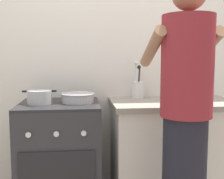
% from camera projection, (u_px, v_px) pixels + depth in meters
% --- Properties ---
extents(back_wall, '(3.20, 0.10, 2.50)m').
position_uv_depth(back_wall, '(124.00, 57.00, 2.54)').
color(back_wall, silver).
rests_on(back_wall, ground).
extents(countertop, '(1.00, 0.60, 0.90)m').
position_uv_depth(countertop, '(173.00, 155.00, 2.32)').
color(countertop, silver).
rests_on(countertop, ground).
extents(stove_range, '(0.60, 0.62, 0.90)m').
position_uv_depth(stove_range, '(61.00, 160.00, 2.22)').
color(stove_range, '#2D2D33').
rests_on(stove_range, ground).
extents(pot, '(0.25, 0.18, 0.10)m').
position_uv_depth(pot, '(40.00, 97.00, 2.11)').
color(pot, '#B2B2B7').
rests_on(pot, stove_range).
extents(mixing_bowl, '(0.26, 0.26, 0.07)m').
position_uv_depth(mixing_bowl, '(78.00, 97.00, 2.18)').
color(mixing_bowl, '#B7B7BC').
rests_on(mixing_bowl, stove_range).
extents(utensil_crock, '(0.10, 0.10, 0.32)m').
position_uv_depth(utensil_crock, '(138.00, 88.00, 2.42)').
color(utensil_crock, silver).
rests_on(utensil_crock, countertop).
extents(spice_bottle, '(0.04, 0.04, 0.09)m').
position_uv_depth(spice_bottle, '(185.00, 95.00, 2.28)').
color(spice_bottle, silver).
rests_on(spice_bottle, countertop).
extents(person, '(0.41, 0.50, 1.70)m').
position_uv_depth(person, '(185.00, 123.00, 1.68)').
color(person, black).
rests_on(person, ground).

